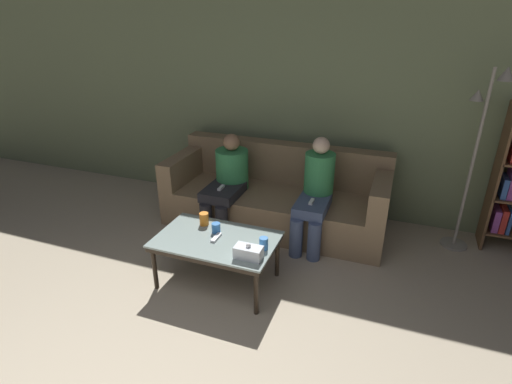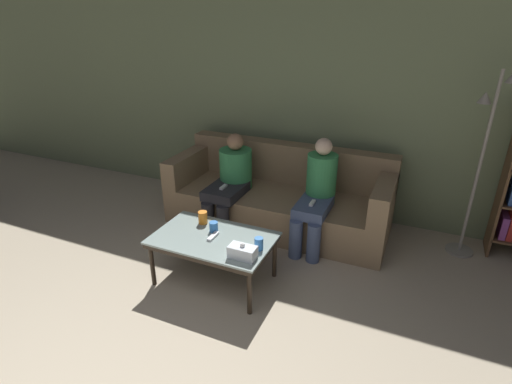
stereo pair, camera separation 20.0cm
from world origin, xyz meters
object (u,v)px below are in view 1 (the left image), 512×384
Objects in this scene: cup_near_right at (264,243)px; game_remote at (216,237)px; seated_person_mid_left at (316,191)px; seated_person_left_end at (228,179)px; cup_far_center at (216,228)px; coffee_table at (216,243)px; tissue_box at (248,252)px; standing_lamp at (479,143)px; cup_near_left at (204,219)px; couch at (277,197)px.

cup_near_right reaches higher than game_remote.
seated_person_left_end is at bearing 179.49° from seated_person_mid_left.
cup_far_center is at bearing -71.99° from seated_person_left_end.
tissue_box reaches higher than coffee_table.
standing_lamp reaches higher than cup_far_center.
seated_person_mid_left is at bearing 79.47° from cup_near_right.
standing_lamp is at bearing 34.74° from game_remote.
seated_person_left_end is (-0.71, 1.20, 0.05)m from tissue_box.
cup_near_left is 0.11× the size of seated_person_mid_left.
seated_person_mid_left reaches higher than couch.
game_remote is at bearing -41.52° from cup_near_left.
seated_person_mid_left is at bearing 54.01° from cup_far_center.
cup_near_right is at bearing -100.53° from seated_person_mid_left.
coffee_table is 0.30m from cup_near_left.
couch is at bearing -175.28° from standing_lamp.
tissue_box is at bearing -59.31° from seated_person_left_end.
seated_person_left_end is at bearing 108.01° from cup_far_center.
cup_far_center is at bearing 146.72° from tissue_box.
seated_person_mid_left reaches higher than cup_far_center.
couch reaches higher than cup_near_right.
seated_person_mid_left is at bearing -0.51° from seated_person_left_end.
cup_near_right is 0.70× the size of game_remote.
tissue_box is (-0.07, -0.16, -0.00)m from cup_near_right.
game_remote is 2.57m from standing_lamp.
seated_person_left_end is (-0.14, 0.84, 0.04)m from cup_near_left.
game_remote is (0.04, -0.09, -0.04)m from cup_far_center.
cup_near_right is at bearing -76.97° from couch.
cup_near_right is at bearing -138.32° from standing_lamp.
game_remote is (0.21, -0.18, -0.05)m from cup_near_left.
seated_person_mid_left is (-1.42, -0.40, -0.54)m from standing_lamp.
couch reaches higher than cup_far_center.
seated_person_left_end reaches higher than cup_far_center.
seated_person_mid_left is (0.98, -0.01, 0.02)m from seated_person_left_end.
standing_lamp is (1.91, 0.16, 0.79)m from couch.
seated_person_mid_left is at bearing -164.22° from standing_lamp.
couch reaches higher than game_remote.
seated_person_left_end is (-0.35, 1.03, 0.14)m from coffee_table.
coffee_table is 0.05m from game_remote.
coffee_table is 4.69× the size of tissue_box.
cup_near_left is at bearing -107.91° from couch.
couch is 0.59m from seated_person_left_end.
cup_near_left is (-0.35, -1.08, 0.20)m from couch.
standing_lamp is 1.57m from seated_person_mid_left.
cup_near_left is 0.85m from seated_person_left_end.
couch is 2.21× the size of seated_person_mid_left.
cup_near_left is at bearing 138.48° from coffee_table.
cup_far_center is at bearing -147.61° from standing_lamp.
standing_lamp reaches higher than game_remote.
cup_near_left is 0.06× the size of standing_lamp.
couch is 20.94× the size of cup_near_left.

